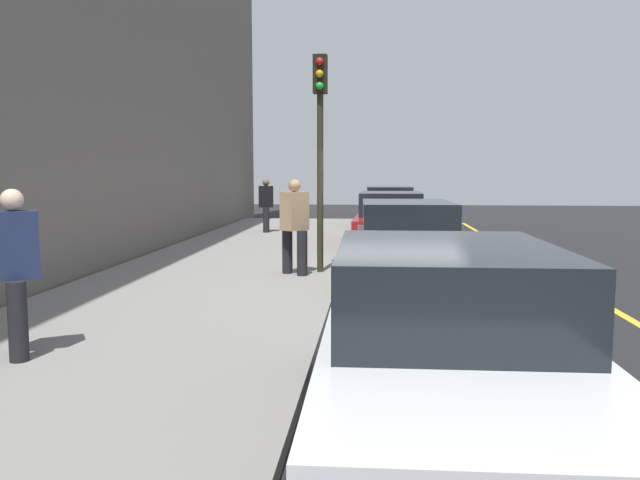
# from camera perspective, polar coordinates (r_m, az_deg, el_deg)

# --- Properties ---
(ground_plane) EXTENTS (56.00, 56.00, 0.00)m
(ground_plane) POSITION_cam_1_polar(r_m,az_deg,el_deg) (12.02, 6.58, -3.76)
(ground_plane) COLOR black
(sidewalk) EXTENTS (28.00, 4.60, 0.15)m
(sidewalk) POSITION_cam_1_polar(r_m,az_deg,el_deg) (12.35, -8.93, -3.17)
(sidewalk) COLOR gray
(sidewalk) RESTS_ON ground
(lane_stripe_centre) EXTENTS (28.00, 0.14, 0.01)m
(lane_stripe_centre) POSITION_cam_1_polar(r_m,az_deg,el_deg) (12.54, 21.39, -3.71)
(lane_stripe_centre) COLOR gold
(lane_stripe_centre) RESTS_ON ground
(parked_car_black) EXTENTS (4.52, 1.97, 1.51)m
(parked_car_black) POSITION_cam_1_polar(r_m,az_deg,el_deg) (23.32, 6.17, 2.90)
(parked_car_black) COLOR black
(parked_car_black) RESTS_ON ground
(parked_car_red) EXTENTS (4.40, 2.00, 1.51)m
(parked_car_red) POSITION_cam_1_polar(r_m,az_deg,el_deg) (16.92, 6.34, 1.69)
(parked_car_red) COLOR black
(parked_car_red) RESTS_ON ground
(parked_car_charcoal) EXTENTS (4.61, 1.99, 1.51)m
(parked_car_charcoal) POSITION_cam_1_polar(r_m,az_deg,el_deg) (11.66, 7.81, -0.31)
(parked_car_charcoal) COLOR black
(parked_car_charcoal) RESTS_ON ground
(parked_car_white) EXTENTS (4.39, 1.92, 1.51)m
(parked_car_white) POSITION_cam_1_polar(r_m,az_deg,el_deg) (4.84, 11.32, -9.56)
(parked_car_white) COLOR black
(parked_car_white) RESTS_ON ground
(pedestrian_black_coat) EXTENTS (0.55, 0.48, 1.67)m
(pedestrian_black_coat) POSITION_cam_1_polar(r_m,az_deg,el_deg) (20.26, -4.84, 3.24)
(pedestrian_black_coat) COLOR black
(pedestrian_black_coat) RESTS_ON sidewalk
(pedestrian_navy_coat) EXTENTS (0.52, 0.55, 1.73)m
(pedestrian_navy_coat) POSITION_cam_1_polar(r_m,az_deg,el_deg) (7.23, -25.56, -2.27)
(pedestrian_navy_coat) COLOR black
(pedestrian_navy_coat) RESTS_ON sidewalk
(pedestrian_tan_coat) EXTENTS (0.56, 0.53, 1.77)m
(pedestrian_tan_coat) POSITION_cam_1_polar(r_m,az_deg,el_deg) (11.79, -2.29, 1.44)
(pedestrian_tan_coat) COLOR black
(pedestrian_tan_coat) RESTS_ON sidewalk
(traffic_light_pole) EXTENTS (0.35, 0.26, 4.05)m
(traffic_light_pole) POSITION_cam_1_polar(r_m,az_deg,el_deg) (12.08, 0.02, 10.17)
(traffic_light_pole) COLOR #2D2D19
(traffic_light_pole) RESTS_ON sidewalk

